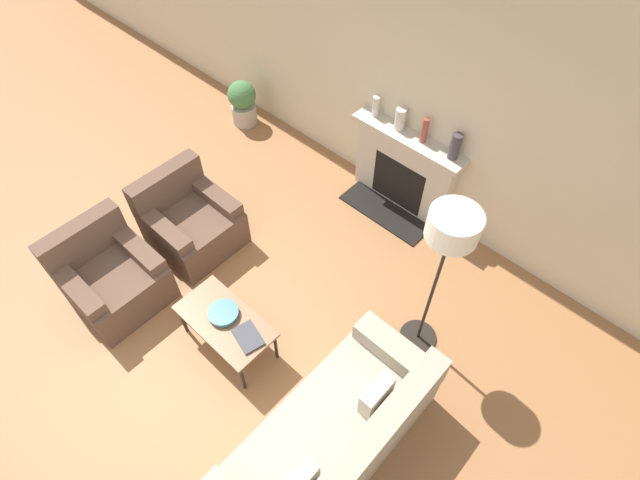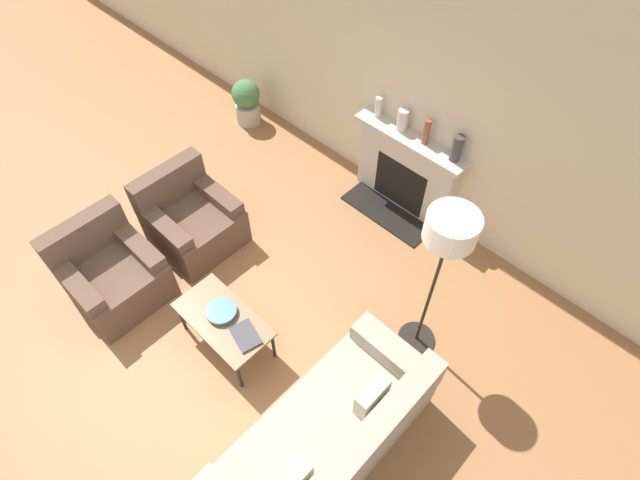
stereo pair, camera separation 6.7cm
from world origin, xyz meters
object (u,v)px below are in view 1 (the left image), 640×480
mantel_vase_center_right (424,130)px  bowl (223,313)px  fireplace (403,171)px  mantel_vase_left (376,106)px  couch (332,441)px  floor_lamp (449,242)px  book (248,337)px  mantel_vase_right (455,146)px  armchair_far (190,222)px  coffee_table (225,322)px  potted_plant (243,102)px  mantel_vase_center_left (400,119)px  armchair_near (111,277)px

mantel_vase_center_right → bowl: bearing=-95.1°
fireplace → mantel_vase_left: bearing=178.2°
couch → floor_lamp: (-0.10, 1.39, 1.22)m
book → mantel_vase_left: bearing=120.0°
book → mantel_vase_right: 2.73m
couch → fireplace: bearing=-153.6°
fireplace → book: 2.63m
armchair_far → mantel_vase_right: (1.84, 2.08, 0.84)m
couch → coffee_table: size_ratio=2.08×
couch → armchair_far: 2.77m
fireplace → armchair_far: bearing=-122.7°
bowl → floor_lamp: (1.35, 1.26, 1.04)m
mantel_vase_right → mantel_vase_center_right: bearing=180.0°
fireplace → potted_plant: fireplace is taller
mantel_vase_center_left → bowl: bearing=-88.4°
armchair_far → mantel_vase_center_left: bearing=-29.3°
armchair_near → bowl: 1.33m
couch → bowl: size_ratio=6.95×
mantel_vase_left → potted_plant: (-2.01, -0.27, -0.79)m
bowl → mantel_vase_left: size_ratio=1.18×
coffee_table → floor_lamp: floor_lamp is taller
floor_lamp → fireplace: bearing=133.1°
couch → armchair_near: armchair_near is taller
armchair_far → mantel_vase_center_right: (1.48, 2.08, 0.83)m
mantel_vase_center_left → couch: bearing=-61.1°
floor_lamp → mantel_vase_left: 2.25m
armchair_far → potted_plant: size_ratio=1.37×
mantel_vase_left → potted_plant: bearing=-172.4°
couch → mantel_vase_center_left: mantel_vase_center_left is taller
mantel_vase_center_right → couch: bearing=-66.3°
coffee_table → mantel_vase_left: bearing=99.6°
mantel_vase_center_left → mantel_vase_center_right: (0.31, 0.00, 0.02)m
book → floor_lamp: size_ratio=0.18×
armchair_near → book: armchair_near is taller
floor_lamp → potted_plant: (-3.76, 1.10, -1.19)m
coffee_table → potted_plant: (-2.46, 2.39, -0.08)m
couch → coffee_table: 1.41m
coffee_table → book: 0.29m
floor_lamp → potted_plant: bearing=163.7°
armchair_far → mantel_vase_right: mantel_vase_right is taller
armchair_far → mantel_vase_center_left: (1.17, 2.08, 0.81)m
coffee_table → mantel_vase_center_left: (-0.12, 2.66, 0.72)m
armchair_near → potted_plant: bearing=22.7°
mantel_vase_left → couch: bearing=-56.1°
mantel_vase_right → potted_plant: bearing=-175.0°
fireplace → potted_plant: size_ratio=2.13×
book → coffee_table: bearing=-160.1°
book → mantel_vase_center_left: size_ratio=1.32×
fireplace → armchair_far: 2.46m
mantel_vase_left → mantel_vase_right: bearing=0.0°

